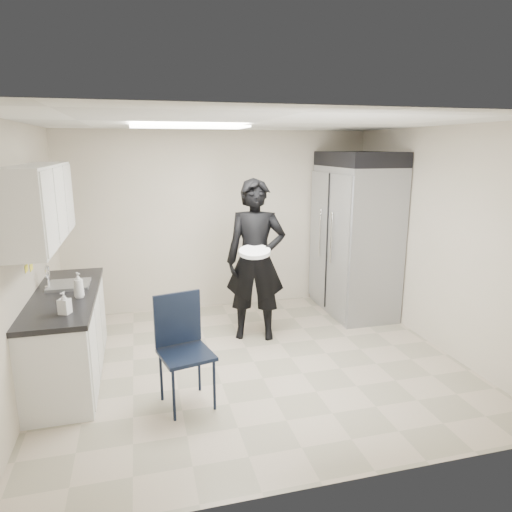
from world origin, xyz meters
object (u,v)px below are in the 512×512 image
object	(u,v)px
folding_chair	(186,355)
man_tuxedo	(256,260)
commercial_fridge	(355,241)
lower_counter	(68,337)

from	to	relation	value
folding_chair	man_tuxedo	xyz separation A→B (m)	(1.02, 1.39, 0.49)
folding_chair	commercial_fridge	bearing A→B (deg)	23.31
folding_chair	man_tuxedo	size ratio (longest dim) A/B	0.51
lower_counter	commercial_fridge	size ratio (longest dim) A/B	0.90
man_tuxedo	lower_counter	bearing A→B (deg)	-149.71
folding_chair	lower_counter	bearing A→B (deg)	128.61
commercial_fridge	man_tuxedo	bearing A→B (deg)	-160.44
commercial_fridge	man_tuxedo	size ratio (longest dim) A/B	1.05
commercial_fridge	folding_chair	xyz separation A→B (m)	(-2.65, -1.96, -0.54)
lower_counter	man_tuxedo	bearing A→B (deg)	13.00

